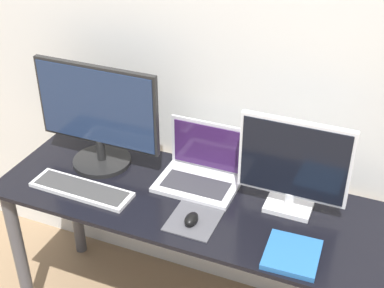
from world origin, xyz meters
TOP-DOWN VIEW (x-y plane):
  - wall_back at (0.00, 0.62)m, footprint 7.00×0.05m
  - desk at (0.00, 0.28)m, footprint 1.58×0.56m
  - monitor_left at (-0.45, 0.37)m, footprint 0.56×0.25m
  - monitor_right at (0.38, 0.37)m, footprint 0.42×0.12m
  - laptop at (-0.00, 0.42)m, footprint 0.33×0.24m
  - keyboard at (-0.42, 0.16)m, footprint 0.43×0.14m
  - mousepad at (0.07, 0.16)m, footprint 0.18×0.20m
  - mouse at (0.07, 0.14)m, footprint 0.05×0.08m
  - book at (0.46, 0.11)m, footprint 0.19×0.21m

SIDE VIEW (x-z plane):
  - desk at x=0.00m, z-range 0.22..0.93m
  - mousepad at x=0.07m, z-range 0.72..0.72m
  - keyboard at x=-0.42m, z-range 0.72..0.73m
  - book at x=0.46m, z-range 0.72..0.74m
  - mouse at x=0.07m, z-range 0.72..0.76m
  - laptop at x=0.00m, z-range 0.65..0.90m
  - monitor_right at x=0.38m, z-range 0.72..1.11m
  - monitor_left at x=-0.45m, z-range 0.72..1.18m
  - wall_back at x=0.00m, z-range 0.00..2.50m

